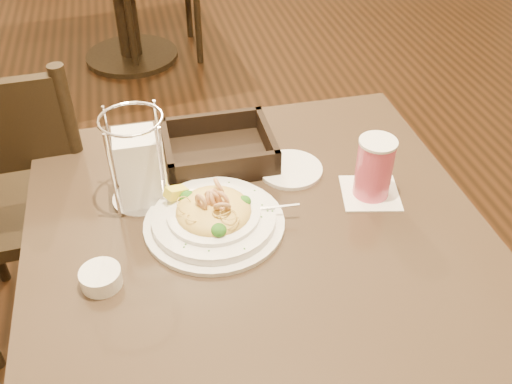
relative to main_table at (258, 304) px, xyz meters
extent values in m
cylinder|color=black|center=(0.00, 0.00, -0.13)|extent=(0.12, 0.12, 0.65)
cube|color=#433326|center=(0.00, 0.00, 0.21)|extent=(0.90, 0.90, 0.03)
cylinder|color=black|center=(-0.20, 2.32, -0.47)|extent=(0.52, 0.52, 0.03)
cube|color=black|center=(-0.54, 0.53, -0.04)|extent=(0.44, 0.44, 0.04)
cylinder|color=black|center=(-0.37, 0.72, -0.27)|extent=(0.04, 0.04, 0.43)
cylinder|color=black|center=(-0.35, 0.36, -0.27)|extent=(0.04, 0.04, 0.43)
cylinder|color=black|center=(-0.35, 0.36, 0.21)|extent=(0.04, 0.04, 0.46)
cylinder|color=black|center=(0.17, 2.54, -0.27)|extent=(0.04, 0.04, 0.43)
cylinder|color=black|center=(-0.19, 2.53, -0.27)|extent=(0.04, 0.04, 0.43)
cylinder|color=black|center=(0.18, 2.18, -0.27)|extent=(0.04, 0.04, 0.43)
cylinder|color=black|center=(-0.18, 2.17, -0.27)|extent=(0.04, 0.04, 0.43)
cylinder|color=white|center=(-0.08, 0.03, 0.23)|extent=(0.28, 0.28, 0.01)
cylinder|color=white|center=(-0.08, 0.03, 0.24)|extent=(0.24, 0.24, 0.02)
cylinder|color=white|center=(-0.08, 0.03, 0.26)|extent=(0.18, 0.18, 0.01)
ellipsoid|color=#DAB550|center=(-0.08, 0.03, 0.26)|extent=(0.15, 0.15, 0.05)
cube|color=yellow|center=(-0.15, 0.09, 0.28)|extent=(0.05, 0.05, 0.03)
cube|color=silver|center=(0.04, 0.02, 0.26)|extent=(0.10, 0.02, 0.01)
cube|color=silver|center=(-0.02, 0.02, 0.26)|extent=(0.03, 0.02, 0.00)
torus|color=#DAB550|center=(-0.13, 0.03, 0.27)|extent=(0.04, 0.04, 0.01)
torus|color=#DAB550|center=(-0.08, 0.02, 0.28)|extent=(0.03, 0.03, 0.02)
torus|color=#DAB550|center=(-0.08, 0.03, 0.28)|extent=(0.04, 0.04, 0.02)
torus|color=#DAB550|center=(-0.09, 0.01, 0.28)|extent=(0.04, 0.04, 0.02)
torus|color=#DAB550|center=(-0.04, 0.03, 0.27)|extent=(0.05, 0.05, 0.02)
torus|color=#DAB550|center=(-0.14, 0.03, 0.29)|extent=(0.04, 0.04, 0.04)
torus|color=#DAB550|center=(-0.08, 0.00, 0.29)|extent=(0.03, 0.03, 0.02)
torus|color=#DAB550|center=(-0.09, 0.05, 0.28)|extent=(0.03, 0.03, 0.02)
torus|color=#DAB550|center=(-0.06, 0.05, 0.27)|extent=(0.05, 0.05, 0.01)
torus|color=#DAB550|center=(-0.10, 0.06, 0.28)|extent=(0.03, 0.03, 0.01)
torus|color=#DAB550|center=(-0.09, 0.06, 0.27)|extent=(0.03, 0.04, 0.02)
torus|color=#DAB550|center=(-0.06, -0.01, 0.29)|extent=(0.04, 0.04, 0.01)
torus|color=#DAB550|center=(-0.08, 0.02, 0.28)|extent=(0.03, 0.03, 0.02)
torus|color=#DAB550|center=(-0.07, 0.00, 0.28)|extent=(0.05, 0.04, 0.02)
torus|color=#DAB550|center=(-0.06, -0.02, 0.27)|extent=(0.05, 0.05, 0.03)
torus|color=#DAB550|center=(-0.08, 0.04, 0.29)|extent=(0.04, 0.04, 0.02)
torus|color=#DAB550|center=(-0.07, 0.07, 0.27)|extent=(0.05, 0.05, 0.01)
torus|color=#DAB550|center=(-0.08, 0.03, 0.28)|extent=(0.04, 0.04, 0.02)
torus|color=#DAB550|center=(-0.13, 0.00, 0.28)|extent=(0.03, 0.03, 0.01)
torus|color=#DAB550|center=(-0.07, 0.04, 0.27)|extent=(0.05, 0.05, 0.02)
torus|color=tan|center=(-0.06, 0.07, 0.30)|extent=(0.03, 0.04, 0.04)
torus|color=tan|center=(-0.06, 0.02, 0.30)|extent=(0.03, 0.04, 0.03)
torus|color=tan|center=(-0.08, 0.03, 0.30)|extent=(0.04, 0.04, 0.04)
torus|color=tan|center=(-0.08, 0.03, 0.30)|extent=(0.04, 0.04, 0.04)
torus|color=tan|center=(-0.11, 0.02, 0.30)|extent=(0.03, 0.04, 0.03)
torus|color=tan|center=(-0.08, 0.03, 0.30)|extent=(0.03, 0.04, 0.04)
torus|color=tan|center=(-0.07, 0.00, 0.30)|extent=(0.04, 0.03, 0.04)
ellipsoid|color=#1D5413|center=(-0.02, 0.04, 0.27)|extent=(0.03, 0.03, 0.02)
ellipsoid|color=#1D5413|center=(-0.13, 0.08, 0.27)|extent=(0.03, 0.03, 0.02)
ellipsoid|color=#1D5413|center=(-0.08, -0.03, 0.27)|extent=(0.03, 0.03, 0.02)
cube|color=#266619|center=(-0.15, -0.04, 0.25)|extent=(0.00, 0.00, 0.00)
cube|color=#266619|center=(0.01, 0.00, 0.25)|extent=(0.00, 0.00, 0.00)
cube|color=#266619|center=(0.02, 0.04, 0.25)|extent=(0.00, 0.00, 0.00)
cube|color=#266619|center=(-0.04, -0.07, 0.25)|extent=(0.00, 0.00, 0.00)
cube|color=#266619|center=(-0.11, -0.06, 0.25)|extent=(0.00, 0.00, 0.00)
cube|color=#266619|center=(0.03, 0.02, 0.25)|extent=(0.00, 0.00, 0.00)
cube|color=#266619|center=(-0.15, -0.04, 0.25)|extent=(0.00, 0.00, 0.00)
cube|color=#266619|center=(-0.03, 0.12, 0.25)|extent=(0.00, 0.00, 0.00)
cube|color=#266619|center=(0.01, 0.09, 0.25)|extent=(0.00, 0.00, 0.00)
cube|color=#266619|center=(0.02, 0.02, 0.25)|extent=(0.00, 0.00, 0.00)
cube|color=white|center=(0.26, 0.06, 0.23)|extent=(0.14, 0.14, 0.00)
cylinder|color=#E14F6F|center=(0.26, 0.06, 0.29)|extent=(0.08, 0.08, 0.13)
cylinder|color=white|center=(0.26, 0.06, 0.36)|extent=(0.08, 0.08, 0.01)
cube|color=black|center=(-0.03, 0.25, 0.23)|extent=(0.24, 0.20, 0.02)
cube|color=black|center=(0.08, 0.25, 0.27)|extent=(0.01, 0.20, 0.05)
cube|color=black|center=(-0.15, 0.25, 0.27)|extent=(0.01, 0.20, 0.05)
cube|color=black|center=(-0.03, 0.34, 0.27)|extent=(0.24, 0.01, 0.05)
cube|color=black|center=(-0.03, 0.16, 0.27)|extent=(0.24, 0.01, 0.05)
cylinder|color=silver|center=(-0.21, 0.15, 0.23)|extent=(0.13, 0.13, 0.01)
torus|color=silver|center=(-0.21, 0.15, 0.42)|extent=(0.13, 0.13, 0.01)
cube|color=white|center=(-0.21, 0.15, 0.31)|extent=(0.09, 0.09, 0.15)
cylinder|color=silver|center=(-0.26, 0.10, 0.33)|extent=(0.01, 0.01, 0.20)
cylinder|color=silver|center=(-0.16, 0.10, 0.33)|extent=(0.01, 0.01, 0.20)
cylinder|color=silver|center=(-0.26, 0.20, 0.33)|extent=(0.01, 0.01, 0.20)
cylinder|color=silver|center=(-0.16, 0.20, 0.33)|extent=(0.01, 0.01, 0.20)
cylinder|color=white|center=(0.11, 0.17, 0.23)|extent=(0.16, 0.16, 0.01)
cylinder|color=white|center=(-0.30, -0.07, 0.24)|extent=(0.09, 0.09, 0.03)
camera|label=1|loc=(-0.19, -0.80, 0.99)|focal=40.00mm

